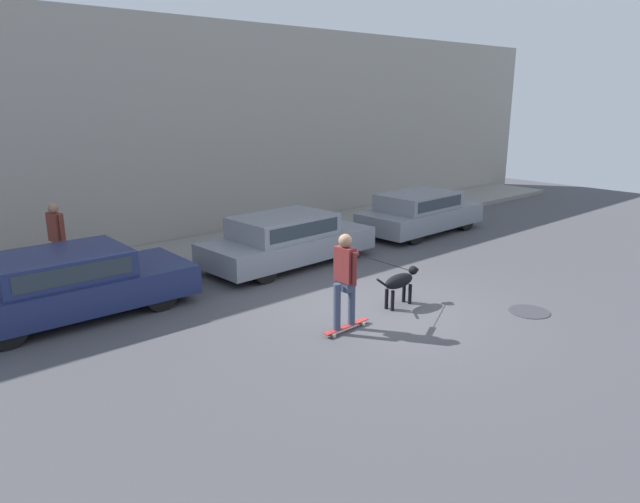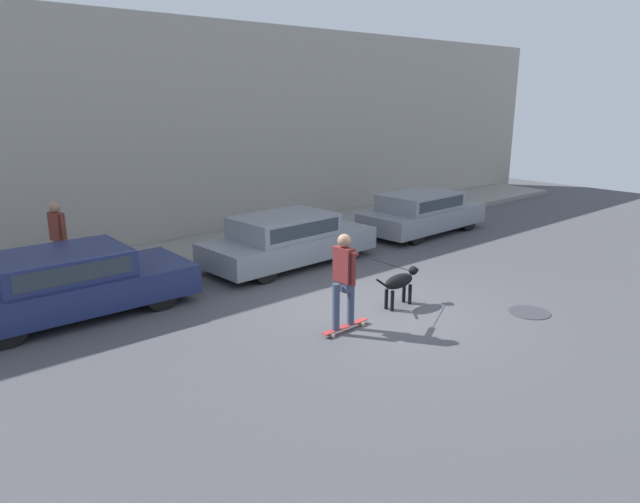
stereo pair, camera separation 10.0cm
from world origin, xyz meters
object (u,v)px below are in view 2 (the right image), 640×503
at_px(parked_car_0, 70,284).
at_px(parked_car_1, 288,240).
at_px(skateboarder, 344,276).
at_px(parked_car_2, 422,213).
at_px(pedestrian_with_bag, 59,236).
at_px(dog, 400,282).

xyz_separation_m(parked_car_0, parked_car_1, (5.03, -0.00, -0.01)).
relative_size(parked_car_1, skateboarder, 1.72).
relative_size(parked_car_2, pedestrian_with_bag, 2.48).
bearing_deg(pedestrian_with_bag, parked_car_2, 154.49).
height_order(parked_car_0, parked_car_1, parked_car_0).
bearing_deg(pedestrian_with_bag, dog, 114.75).
xyz_separation_m(parked_car_2, skateboarder, (-6.71, -3.82, 0.40)).
height_order(parked_car_1, skateboarder, skateboarder).
bearing_deg(dog, pedestrian_with_bag, 126.19).
relative_size(parked_car_1, parked_car_2, 1.07).
bearing_deg(skateboarder, dog, 4.53).
height_order(parked_car_0, skateboarder, skateboarder).
distance_m(parked_car_1, skateboarder, 4.22).
relative_size(parked_car_0, parked_car_2, 1.05).
xyz_separation_m(parked_car_2, pedestrian_with_bag, (-9.55, 1.93, 0.47)).
distance_m(parked_car_2, pedestrian_with_bag, 9.75).
distance_m(parked_car_0, parked_car_1, 5.03).
bearing_deg(parked_car_2, parked_car_1, 178.12).
xyz_separation_m(parked_car_0, skateboarder, (3.27, -3.82, 0.39)).
distance_m(parked_car_1, dog, 3.63).
bearing_deg(parked_car_2, parked_car_0, 178.10).
relative_size(parked_car_2, dog, 3.34).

